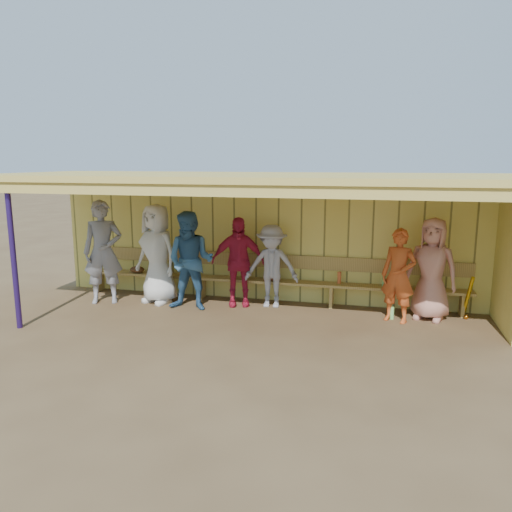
# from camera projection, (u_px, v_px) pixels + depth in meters

# --- Properties ---
(ground) EXTENTS (90.00, 90.00, 0.00)m
(ground) POSITION_uv_depth(u_px,v_px,m) (251.00, 318.00, 8.74)
(ground) COLOR brown
(ground) RESTS_ON ground
(player_a) EXTENTS (0.86, 0.73, 2.00)m
(player_a) POSITION_uv_depth(u_px,v_px,m) (103.00, 252.00, 9.56)
(player_a) COLOR gray
(player_a) RESTS_ON ground
(player_b) EXTENTS (1.09, 0.90, 1.92)m
(player_b) POSITION_uv_depth(u_px,v_px,m) (157.00, 254.00, 9.57)
(player_b) COLOR silver
(player_b) RESTS_ON ground
(player_c) EXTENTS (0.89, 0.70, 1.82)m
(player_c) POSITION_uv_depth(u_px,v_px,m) (191.00, 261.00, 9.12)
(player_c) COLOR #325F8A
(player_c) RESTS_ON ground
(player_d) EXTENTS (1.07, 0.67, 1.69)m
(player_d) POSITION_uv_depth(u_px,v_px,m) (238.00, 262.00, 9.40)
(player_d) COLOR #BB1D3C
(player_d) RESTS_ON ground
(player_e) EXTENTS (1.04, 0.64, 1.56)m
(player_e) POSITION_uv_depth(u_px,v_px,m) (272.00, 266.00, 9.32)
(player_e) COLOR #9A9AA2
(player_e) RESTS_ON ground
(player_g) EXTENTS (0.69, 0.57, 1.61)m
(player_g) POSITION_uv_depth(u_px,v_px,m) (398.00, 276.00, 8.44)
(player_g) COLOR #C5501F
(player_g) RESTS_ON ground
(player_h) EXTENTS (1.00, 0.81, 1.78)m
(player_h) POSITION_uv_depth(u_px,v_px,m) (431.00, 269.00, 8.56)
(player_h) COLOR tan
(player_h) RESTS_ON ground
(dugout_structure) EXTENTS (8.80, 3.20, 2.50)m
(dugout_structure) POSITION_uv_depth(u_px,v_px,m) (281.00, 218.00, 8.98)
(dugout_structure) COLOR #E5D561
(dugout_structure) RESTS_ON ground
(bench) EXTENTS (7.60, 0.34, 0.93)m
(bench) POSITION_uv_depth(u_px,v_px,m) (265.00, 275.00, 9.70)
(bench) COLOR tan
(bench) RESTS_ON ground
(dugout_equipment) EXTENTS (6.55, 0.62, 0.80)m
(dugout_equipment) POSITION_uv_depth(u_px,v_px,m) (231.00, 277.00, 9.75)
(dugout_equipment) COLOR gold
(dugout_equipment) RESTS_ON ground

